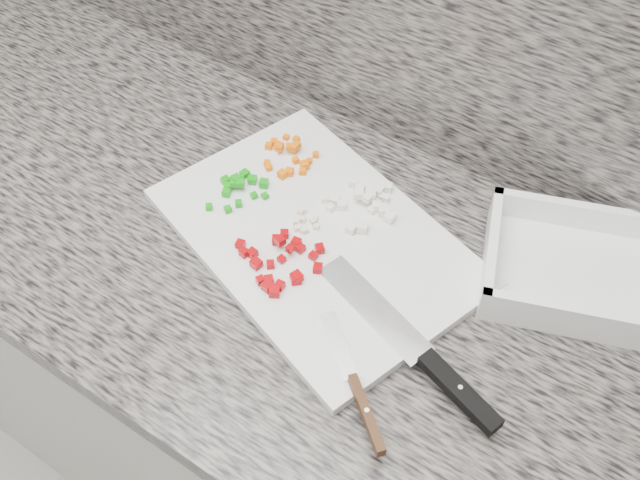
% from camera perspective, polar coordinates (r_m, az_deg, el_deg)
% --- Properties ---
extents(cabinet, '(3.92, 0.62, 0.86)m').
position_cam_1_polar(cabinet, '(1.44, -3.59, -11.64)').
color(cabinet, silver).
rests_on(cabinet, ground).
extents(countertop, '(3.96, 0.64, 0.04)m').
position_cam_1_polar(countertop, '(1.06, -4.76, -0.29)').
color(countertop, '#625D57').
rests_on(countertop, cabinet).
extents(cutting_board, '(0.53, 0.44, 0.02)m').
position_cam_1_polar(cutting_board, '(1.03, -0.31, 0.22)').
color(cutting_board, white).
rests_on(cutting_board, countertop).
extents(carrot_pile, '(0.09, 0.09, 0.02)m').
position_cam_1_polar(carrot_pile, '(1.13, -2.56, 6.72)').
color(carrot_pile, '#F36705').
rests_on(carrot_pile, cutting_board).
extents(onion_pile, '(0.11, 0.12, 0.02)m').
position_cam_1_polar(onion_pile, '(1.06, 3.71, 2.98)').
color(onion_pile, white).
rests_on(onion_pile, cutting_board).
extents(green_pepper_pile, '(0.08, 0.10, 0.02)m').
position_cam_1_polar(green_pepper_pile, '(1.09, -6.52, 4.32)').
color(green_pepper_pile, '#109A0E').
rests_on(green_pepper_pile, cutting_board).
extents(red_pepper_pile, '(0.13, 0.11, 0.02)m').
position_cam_1_polar(red_pepper_pile, '(0.99, -3.25, -1.81)').
color(red_pepper_pile, '#A00207').
rests_on(red_pepper_pile, cutting_board).
extents(garlic_pile, '(0.05, 0.04, 0.01)m').
position_cam_1_polar(garlic_pile, '(1.04, -1.29, 1.43)').
color(garlic_pile, beige).
rests_on(garlic_pile, cutting_board).
extents(chef_knife, '(0.31, 0.13, 0.02)m').
position_cam_1_polar(chef_knife, '(0.91, 8.64, -9.54)').
color(chef_knife, silver).
rests_on(chef_knife, cutting_board).
extents(paring_knife, '(0.17, 0.14, 0.02)m').
position_cam_1_polar(paring_knife, '(0.88, 3.13, -12.31)').
color(paring_knife, silver).
rests_on(paring_knife, cutting_board).
extents(tray, '(0.32, 0.28, 0.06)m').
position_cam_1_polar(tray, '(1.04, 20.35, -2.45)').
color(tray, white).
rests_on(tray, countertop).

